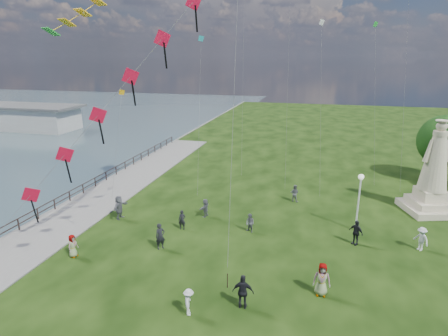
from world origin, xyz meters
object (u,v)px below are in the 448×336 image
(person_4, at_px, (322,279))
(person_5, at_px, (119,207))
(person_2, at_px, (189,302))
(person_11, at_px, (205,208))
(person_1, at_px, (250,223))
(person_9, at_px, (356,232))
(pier_pavilion, at_px, (4,116))
(person_0, at_px, (160,236))
(person_7, at_px, (295,193))
(lamppost, at_px, (360,190))
(person_8, at_px, (421,239))
(person_10, at_px, (73,246))
(statue, at_px, (433,178))
(person_3, at_px, (243,292))
(person_6, at_px, (182,220))

(person_4, relative_size, person_5, 0.99)
(person_2, xyz_separation_m, person_11, (-2.78, 11.75, 0.03))
(person_1, xyz_separation_m, person_9, (7.41, 0.02, 0.17))
(pier_pavilion, distance_m, person_4, 69.20)
(person_0, relative_size, person_7, 1.16)
(person_2, bearing_deg, lamppost, -53.39)
(person_0, xyz_separation_m, person_5, (-5.17, 3.72, 0.06))
(person_0, distance_m, person_8, 17.50)
(person_5, relative_size, person_11, 1.28)
(person_7, distance_m, person_8, 11.17)
(lamppost, xyz_separation_m, person_10, (-18.09, -8.65, -2.42))
(pier_pavilion, bearing_deg, lamppost, -26.20)
(person_4, bearing_deg, statue, 55.75)
(person_9, bearing_deg, person_11, -150.70)
(lamppost, height_order, person_3, lamppost)
(person_6, relative_size, person_9, 0.84)
(person_0, relative_size, person_11, 1.20)
(person_0, distance_m, person_3, 8.16)
(person_10, bearing_deg, person_8, -66.44)
(statue, distance_m, person_8, 7.95)
(pier_pavilion, bearing_deg, person_2, -39.17)
(person_4, distance_m, person_11, 12.47)
(person_3, xyz_separation_m, person_9, (6.13, 8.67, -0.06))
(person_2, bearing_deg, person_0, 17.87)
(person_5, distance_m, person_7, 15.14)
(pier_pavilion, distance_m, person_6, 57.56)
(person_6, relative_size, person_11, 1.00)
(person_3, height_order, person_10, person_3)
(person_9, xyz_separation_m, person_11, (-11.45, 1.88, -0.14))
(person_10, bearing_deg, person_11, -30.99)
(person_8, bearing_deg, person_10, -112.98)
(person_1, relative_size, person_9, 0.81)
(statue, bearing_deg, person_5, -179.89)
(statue, distance_m, person_1, 15.88)
(person_1, distance_m, person_4, 8.31)
(person_0, bearing_deg, person_10, 160.58)
(statue, xyz_separation_m, person_7, (-11.07, -0.57, -2.14))
(pier_pavilion, xyz_separation_m, person_7, (55.14, -24.82, -1.06))
(person_4, height_order, person_5, person_5)
(lamppost, height_order, person_4, lamppost)
(pier_pavilion, distance_m, person_8, 71.40)
(person_7, bearing_deg, statue, -161.80)
(lamppost, height_order, person_8, lamppost)
(person_3, distance_m, person_9, 10.62)
(person_0, relative_size, person_6, 1.20)
(person_3, bearing_deg, pier_pavilion, -40.29)
(person_3, height_order, person_8, person_3)
(person_6, relative_size, person_8, 0.91)
(statue, xyz_separation_m, person_6, (-18.81, -8.39, -2.17))
(pier_pavilion, distance_m, person_9, 67.78)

